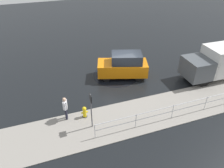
% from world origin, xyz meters
% --- Properties ---
extents(ground_plane, '(60.00, 60.00, 0.00)m').
position_xyz_m(ground_plane, '(0.00, 0.00, 0.00)').
color(ground_plane, black).
extents(kerb_strip, '(24.00, 3.20, 0.04)m').
position_xyz_m(kerb_strip, '(0.00, 4.20, 0.02)').
color(kerb_strip, gray).
rests_on(kerb_strip, ground).
extents(moving_hatchback, '(4.24, 2.84, 2.06)m').
position_xyz_m(moving_hatchback, '(-0.20, -0.57, 1.03)').
color(moving_hatchback, orange).
rests_on(moving_hatchback, ground).
extents(delivery_truck, '(5.43, 2.25, 2.60)m').
position_xyz_m(delivery_truck, '(-7.20, 1.95, 1.37)').
color(delivery_truck, '#474C51').
rests_on(delivery_truck, ground).
extents(fire_hydrant, '(0.42, 0.31, 0.80)m').
position_xyz_m(fire_hydrant, '(3.92, 3.19, 0.40)').
color(fire_hydrant, gold).
rests_on(fire_hydrant, ground).
extents(pedestrian, '(0.31, 0.56, 1.62)m').
position_xyz_m(pedestrian, '(5.01, 2.96, 0.96)').
color(pedestrian, silver).
rests_on(pedestrian, ground).
extents(metal_railing, '(9.92, 0.04, 1.05)m').
position_xyz_m(metal_railing, '(-1.15, 5.11, 0.73)').
color(metal_railing, '#B7BABF').
rests_on(metal_railing, ground).
extents(sign_post, '(0.07, 0.44, 2.40)m').
position_xyz_m(sign_post, '(3.70, 4.18, 1.58)').
color(sign_post, '#4C4C51').
rests_on(sign_post, ground).
extents(puddle_patch, '(3.79, 3.79, 0.01)m').
position_xyz_m(puddle_patch, '(0.28, -1.00, 0.00)').
color(puddle_patch, black).
rests_on(puddle_patch, ground).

